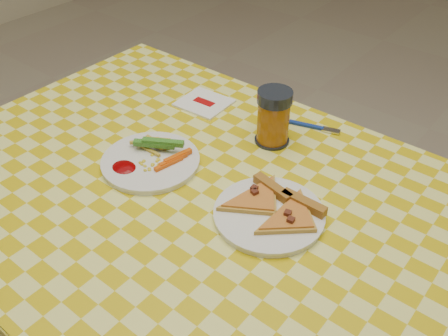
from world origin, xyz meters
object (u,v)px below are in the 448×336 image
(table, at_px, (202,219))
(drink_glass, at_px, (273,118))
(plate_left, at_px, (151,162))
(plate_right, at_px, (269,215))

(table, xyz_separation_m, drink_glass, (0.01, 0.25, 0.14))
(table, xyz_separation_m, plate_left, (-0.15, 0.00, 0.08))
(drink_glass, bearing_deg, plate_right, -56.73)
(drink_glass, bearing_deg, plate_left, -122.84)
(table, xyz_separation_m, plate_right, (0.15, 0.03, 0.08))
(drink_glass, bearing_deg, table, -91.46)
(plate_left, relative_size, plate_right, 1.00)
(plate_left, height_order, drink_glass, drink_glass)
(table, distance_m, plate_right, 0.17)
(table, height_order, plate_right, plate_right)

